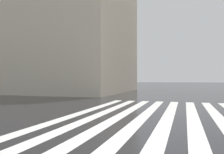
{
  "coord_description": "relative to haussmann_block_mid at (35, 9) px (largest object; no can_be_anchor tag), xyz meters",
  "views": [
    {
      "loc": [
        -6.55,
        -1.52,
        1.61
      ],
      "look_at": [
        6.83,
        2.59,
        1.72
      ],
      "focal_mm": 38.06,
      "sensor_mm": 36.0,
      "label": 1
    }
  ],
  "objects": [
    {
      "name": "zebra_crossing",
      "position": [
        -16.58,
        -17.84,
        -10.9
      ],
      "size": [
        13.0,
        7.5,
        0.01
      ],
      "color": "silver",
      "rests_on": "ground_plane"
    },
    {
      "name": "haussmann_block_mid",
      "position": [
        0.0,
        0.0,
        0.0
      ],
      "size": [
        16.16,
        24.32,
        22.26
      ],
      "color": "beige",
      "rests_on": "ground_plane"
    },
    {
      "name": "ground_plane",
      "position": [
        -20.58,
        -17.5,
        -10.9
      ],
      "size": [
        220.0,
        220.0,
        0.0
      ],
      "primitive_type": "plane",
      "color": "black"
    }
  ]
}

